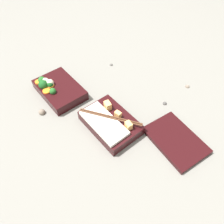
% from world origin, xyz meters
% --- Properties ---
extents(ground_plane, '(3.00, 3.00, 0.00)m').
position_xyz_m(ground_plane, '(0.00, 0.00, 0.00)').
color(ground_plane, slate).
extents(bento_tray_vegetable, '(0.20, 0.14, 0.07)m').
position_xyz_m(bento_tray_vegetable, '(-0.13, -0.03, 0.02)').
color(bento_tray_vegetable, black).
rests_on(bento_tray_vegetable, ground_plane).
extents(bento_tray_rice, '(0.20, 0.14, 0.07)m').
position_xyz_m(bento_tray_rice, '(0.14, 0.02, 0.02)').
color(bento_tray_rice, black).
rests_on(bento_tray_rice, ground_plane).
extents(bento_lid, '(0.21, 0.16, 0.02)m').
position_xyz_m(bento_lid, '(0.33, 0.15, 0.01)').
color(bento_lid, black).
rests_on(bento_lid, ground_plane).
extents(pebble_0, '(0.02, 0.02, 0.02)m').
position_xyz_m(pebble_0, '(0.19, 0.26, 0.00)').
color(pebble_0, '#474442').
rests_on(pebble_0, ground_plane).
extents(pebble_1, '(0.02, 0.02, 0.02)m').
position_xyz_m(pebble_1, '(-0.14, 0.25, 0.00)').
color(pebble_1, '#595651').
rests_on(pebble_1, ground_plane).
extents(pebble_2, '(0.02, 0.02, 0.02)m').
position_xyz_m(pebble_2, '(0.18, 0.40, 0.00)').
color(pebble_2, '#7A6B5B').
rests_on(pebble_2, ground_plane).
extents(pebble_3, '(0.02, 0.02, 0.02)m').
position_xyz_m(pebble_3, '(-0.08, -0.14, 0.01)').
color(pebble_3, '#7A6B5B').
rests_on(pebble_3, ground_plane).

